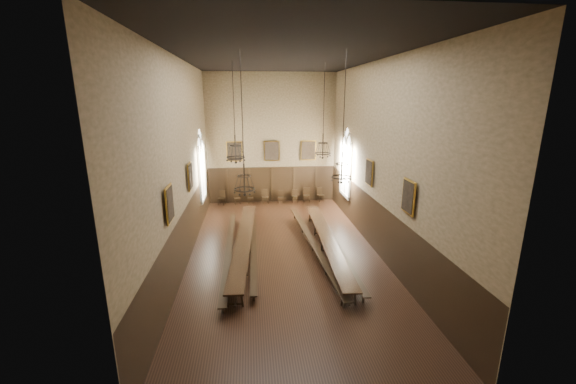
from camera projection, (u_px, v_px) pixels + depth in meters
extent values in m
cube|color=black|center=(284.00, 253.00, 17.14)|extent=(9.00, 18.00, 0.02)
cube|color=black|center=(284.00, 56.00, 14.81)|extent=(9.00, 18.00, 0.02)
cube|color=#8E7657|center=(271.00, 139.00, 24.63)|extent=(9.00, 0.02, 9.00)
cube|color=#8E7657|center=(325.00, 237.00, 7.32)|extent=(9.00, 0.02, 9.00)
cube|color=#8E7657|center=(182.00, 164.00, 15.51)|extent=(0.02, 18.00, 9.00)
cube|color=#8E7657|center=(380.00, 160.00, 16.45)|extent=(0.02, 18.00, 9.00)
cube|color=black|center=(244.00, 238.00, 16.98)|extent=(1.30, 10.26, 0.07)
cube|color=black|center=(327.00, 238.00, 17.01)|extent=(1.07, 10.07, 0.07)
cube|color=black|center=(229.00, 247.00, 16.75)|extent=(0.36, 10.17, 0.05)
cube|color=black|center=(254.00, 246.00, 17.05)|extent=(0.39, 9.12, 0.05)
cube|color=black|center=(313.00, 242.00, 17.26)|extent=(0.92, 10.72, 0.05)
cube|color=black|center=(335.00, 242.00, 17.41)|extent=(0.42, 10.22, 0.05)
cube|color=black|center=(222.00, 198.00, 24.77)|extent=(0.56, 0.56, 0.05)
cube|color=black|center=(222.00, 194.00, 24.88)|extent=(0.44, 0.18, 0.53)
cube|color=black|center=(237.00, 198.00, 24.96)|extent=(0.48, 0.48, 0.05)
cube|color=black|center=(237.00, 194.00, 25.06)|extent=(0.40, 0.13, 0.47)
cube|color=black|center=(251.00, 198.00, 25.05)|extent=(0.41, 0.41, 0.05)
cube|color=black|center=(250.00, 194.00, 25.15)|extent=(0.40, 0.05, 0.47)
cube|color=black|center=(265.00, 197.00, 25.14)|extent=(0.48, 0.48, 0.05)
cube|color=black|center=(265.00, 193.00, 25.25)|extent=(0.44, 0.09, 0.52)
cube|color=black|center=(281.00, 197.00, 25.22)|extent=(0.44, 0.44, 0.05)
cube|color=black|center=(281.00, 193.00, 25.32)|extent=(0.40, 0.08, 0.48)
cube|color=black|center=(295.00, 196.00, 25.40)|extent=(0.42, 0.42, 0.05)
cube|color=black|center=(295.00, 193.00, 25.50)|extent=(0.40, 0.06, 0.48)
cube|color=black|center=(307.00, 195.00, 25.43)|extent=(0.50, 0.50, 0.05)
cube|color=black|center=(306.00, 191.00, 25.55)|extent=(0.46, 0.09, 0.54)
cube|color=black|center=(321.00, 195.00, 25.64)|extent=(0.55, 0.55, 0.05)
cube|color=black|center=(320.00, 191.00, 25.75)|extent=(0.43, 0.18, 0.52)
cylinder|color=black|center=(233.00, 99.00, 16.97)|extent=(0.03, 0.03, 3.46)
torus|color=black|center=(236.00, 158.00, 17.71)|extent=(0.92, 0.92, 0.05)
torus|color=black|center=(235.00, 146.00, 17.56)|extent=(0.59, 0.59, 0.04)
cylinder|color=black|center=(235.00, 148.00, 17.58)|extent=(0.07, 0.07, 1.30)
cylinder|color=black|center=(324.00, 99.00, 17.80)|extent=(0.03, 0.03, 3.47)
torus|color=black|center=(323.00, 153.00, 18.52)|extent=(0.85, 0.85, 0.05)
torus|color=black|center=(323.00, 143.00, 18.38)|extent=(0.54, 0.54, 0.04)
cylinder|color=black|center=(323.00, 145.00, 18.41)|extent=(0.06, 0.06, 1.20)
cylinder|color=black|center=(242.00, 109.00, 13.14)|extent=(0.03, 0.03, 4.17)
torus|color=black|center=(245.00, 189.00, 13.94)|extent=(0.83, 0.83, 0.05)
torus|color=black|center=(244.00, 176.00, 13.80)|extent=(0.53, 0.53, 0.04)
cylinder|color=black|center=(244.00, 178.00, 13.83)|extent=(0.06, 0.06, 1.17)
cylinder|color=black|center=(344.00, 102.00, 13.07)|extent=(0.03, 0.03, 3.71)
torus|color=black|center=(341.00, 177.00, 13.81)|extent=(0.80, 0.80, 0.05)
torus|color=black|center=(342.00, 164.00, 13.68)|extent=(0.51, 0.51, 0.04)
cylinder|color=black|center=(342.00, 166.00, 13.70)|extent=(0.06, 0.06, 1.13)
cube|color=#A47A27|center=(234.00, 152.00, 24.44)|extent=(1.10, 0.12, 1.40)
cube|color=black|center=(234.00, 152.00, 24.44)|extent=(0.98, 0.02, 1.28)
cube|color=#A47A27|center=(272.00, 151.00, 24.71)|extent=(1.10, 0.12, 1.40)
cube|color=black|center=(272.00, 151.00, 24.71)|extent=(0.98, 0.02, 1.28)
cube|color=#A47A27|center=(308.00, 150.00, 24.98)|extent=(1.10, 0.12, 1.40)
cube|color=black|center=(308.00, 150.00, 24.98)|extent=(0.98, 0.02, 1.28)
cube|color=#A47A27|center=(190.00, 176.00, 16.69)|extent=(0.12, 1.00, 1.30)
cube|color=black|center=(190.00, 176.00, 16.69)|extent=(0.02, 0.88, 1.18)
cube|color=#A47A27|center=(169.00, 204.00, 12.37)|extent=(0.12, 1.00, 1.30)
cube|color=black|center=(169.00, 204.00, 12.37)|extent=(0.02, 0.88, 1.18)
cube|color=#A47A27|center=(369.00, 172.00, 17.60)|extent=(0.12, 1.00, 1.30)
cube|color=black|center=(369.00, 172.00, 17.60)|extent=(0.02, 0.88, 1.18)
cube|color=#A47A27|center=(408.00, 197.00, 13.28)|extent=(0.12, 1.00, 1.30)
cube|color=black|center=(408.00, 197.00, 13.28)|extent=(0.02, 0.88, 1.18)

